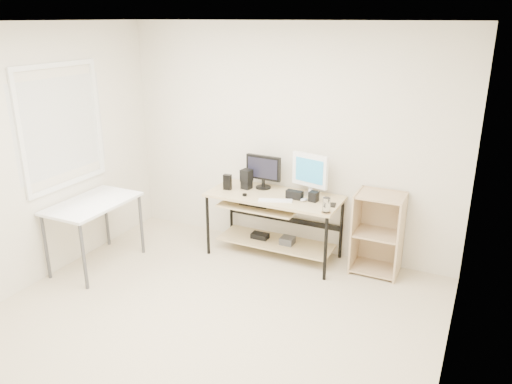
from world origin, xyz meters
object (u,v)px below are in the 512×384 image
at_px(desk, 272,212).
at_px(audio_controller, 227,182).
at_px(side_table, 93,209).
at_px(black_monitor, 263,170).
at_px(shelf_unit, 378,232).
at_px(white_imac, 310,171).

relative_size(desk, audio_controller, 8.35).
distance_m(desk, side_table, 1.97).
relative_size(black_monitor, audio_controller, 2.38).
height_order(desk, black_monitor, black_monitor).
relative_size(desk, shelf_unit, 1.67).
distance_m(desk, white_imac, 0.63).
relative_size(shelf_unit, audio_controller, 5.01).
height_order(side_table, audio_controller, audio_controller).
bearing_deg(side_table, white_imac, 31.41).
distance_m(side_table, shelf_unit, 3.09).
xyz_separation_m(side_table, shelf_unit, (2.83, 1.22, -0.22)).
height_order(white_imac, audio_controller, white_imac).
bearing_deg(black_monitor, white_imac, 4.25).
distance_m(shelf_unit, white_imac, 0.99).
distance_m(black_monitor, audio_controller, 0.44).
height_order(desk, side_table, same).
relative_size(side_table, audio_controller, 5.57).
bearing_deg(audio_controller, shelf_unit, 2.63).
bearing_deg(black_monitor, audio_controller, -145.05).
relative_size(side_table, white_imac, 2.12).
height_order(shelf_unit, audio_controller, audio_controller).
distance_m(black_monitor, white_imac, 0.56).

